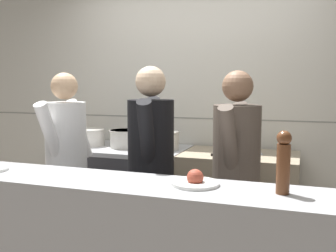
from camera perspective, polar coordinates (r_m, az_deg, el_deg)
wall_back_tiled at (r=3.91m, az=4.05°, el=3.37°), size 8.00×0.06×2.60m
oven_range at (r=3.87m, az=-5.84°, el=-9.57°), size 1.12×0.71×0.88m
prep_counter at (r=3.57m, az=10.25°, el=-11.06°), size 0.99×0.65×0.89m
stock_pot at (r=3.93m, az=-11.16°, el=-1.53°), size 0.29×0.29×0.16m
sauce_pot at (r=3.75m, az=-6.28°, el=-1.77°), size 0.30×0.30×0.17m
braising_pot at (r=3.62m, az=-0.67°, el=-1.99°), size 0.30×0.30×0.17m
mixing_bowl_steel at (r=3.47m, az=11.83°, el=-3.31°), size 0.22×0.22×0.08m
chefs_knife at (r=3.33m, az=8.69°, el=-4.24°), size 0.35×0.10×0.02m
plated_dish_appetiser at (r=2.12m, az=3.96°, el=-7.99°), size 0.26×0.26×0.09m
pepper_mill at (r=2.00m, az=16.40°, el=-4.88°), size 0.07×0.07×0.31m
chef_head_cook at (r=3.22m, az=-14.52°, el=-5.01°), size 0.33×0.69×1.58m
chef_sous at (r=2.82m, az=-2.39°, el=-6.00°), size 0.39×0.71×1.61m
chef_line at (r=2.73m, az=9.84°, el=-6.90°), size 0.34×0.69×1.58m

